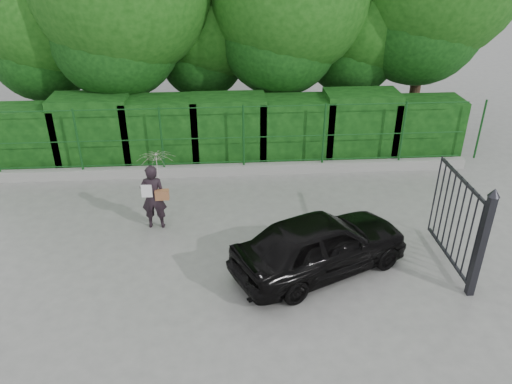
{
  "coord_description": "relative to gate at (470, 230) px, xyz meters",
  "views": [
    {
      "loc": [
        -0.15,
        -8.66,
        6.45
      ],
      "look_at": [
        0.53,
        1.3,
        1.1
      ],
      "focal_mm": 35.0,
      "sensor_mm": 36.0,
      "label": 1
    }
  ],
  "objects": [
    {
      "name": "kerb",
      "position": [
        -4.6,
        5.22,
        -1.04
      ],
      "size": [
        14.0,
        0.25,
        0.3
      ],
      "primitive_type": "cube",
      "color": "#9E9E99",
      "rests_on": "ground"
    },
    {
      "name": "fence",
      "position": [
        -4.38,
        5.22,
        0.01
      ],
      "size": [
        14.13,
        0.06,
        1.8
      ],
      "color": "#124617",
      "rests_on": "kerb"
    },
    {
      "name": "hedge",
      "position": [
        -4.63,
        6.22,
        -0.19
      ],
      "size": [
        14.2,
        1.2,
        2.14
      ],
      "color": "black",
      "rests_on": "ground"
    },
    {
      "name": "woman",
      "position": [
        -6.36,
        2.51,
        0.06
      ],
      "size": [
        0.88,
        0.88,
        1.92
      ],
      "color": "black",
      "rests_on": "ground"
    },
    {
      "name": "car",
      "position": [
        -2.83,
        0.52,
        -0.54
      ],
      "size": [
        4.11,
        3.0,
        1.3
      ],
      "primitive_type": "imported",
      "rotation": [
        0.0,
        0.0,
        2.0
      ],
      "color": "black",
      "rests_on": "ground"
    },
    {
      "name": "gate",
      "position": [
        0.0,
        0.0,
        0.0
      ],
      "size": [
        0.22,
        2.33,
        2.36
      ],
      "color": "black",
      "rests_on": "ground"
    },
    {
      "name": "ground",
      "position": [
        -4.6,
        0.72,
        -1.19
      ],
      "size": [
        80.0,
        80.0,
        0.0
      ],
      "primitive_type": "plane",
      "color": "gray"
    }
  ]
}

